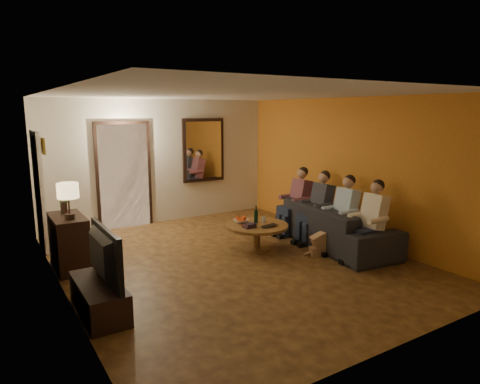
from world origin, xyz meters
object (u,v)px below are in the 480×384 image
person_a (371,224)px  laptop (271,226)px  dresser (69,242)px  sofa (334,225)px  bowl (241,221)px  coffee_table (257,237)px  table_lamp (69,201)px  wine_bottle (256,214)px  person_d (298,204)px  person_c (319,210)px  dog (325,239)px  person_b (343,216)px  tv_stand (99,298)px  tv (96,256)px

person_a → laptop: bearing=134.8°
dresser → sofa: 4.40m
bowl → laptop: (0.28, -0.50, -0.02)m
coffee_table → table_lamp: bearing=169.4°
laptop → wine_bottle: bearing=88.1°
sofa → person_d: size_ratio=2.10×
person_d → coffee_table: (-1.22, -0.40, -0.38)m
person_c → dog: bearing=-123.5°
table_lamp → laptop: 3.17m
sofa → wine_bottle: 1.42m
coffee_table → person_b: bearing=-33.5°
sofa → person_d: (-0.10, 0.90, 0.23)m
person_b → bowl: (-1.40, 1.02, -0.12)m
table_lamp → person_d: table_lamp is taller
table_lamp → wine_bottle: size_ratio=1.74×
tv_stand → sofa: 4.24m
sofa → bowl: 1.67m
person_d → dog: (-0.41, -1.22, -0.32)m
bowl → table_lamp: bearing=173.3°
laptop → dresser: bearing=151.5°
dresser → tv: bearing=-90.0°
dresser → table_lamp: 0.71m
table_lamp → dog: size_ratio=0.96×
person_a → bowl: bearing=130.7°
person_b → dog: person_b is taller
table_lamp → coffee_table: size_ratio=0.50×
table_lamp → sofa: size_ratio=0.21×
person_c → person_d: size_ratio=1.00×
dresser → sofa: bearing=-16.7°
dog → bowl: dog is taller
tv_stand → laptop: (3.00, 0.69, 0.27)m
person_a → person_d: size_ratio=1.00×
table_lamp → sofa: 4.40m
person_d → person_a: bearing=-90.0°
tv → person_c: person_c is taller
bowl → laptop: 0.57m
dresser → person_c: person_c is taller
sofa → person_a: 0.93m
tv_stand → person_c: 4.21m
person_a → person_d: 1.80m
tv_stand → person_a: (4.11, -0.43, 0.41)m
dresser → sofa: size_ratio=0.36×
table_lamp → laptop: table_lamp is taller
person_b → coffee_table: size_ratio=1.12×
sofa → bowl: bearing=72.5°
sofa → person_a: person_a is taller
person_b → coffee_table: bearing=146.5°
tv_stand → person_c: person_c is taller
tv → person_b: 4.12m
person_a → dresser: bearing=152.2°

